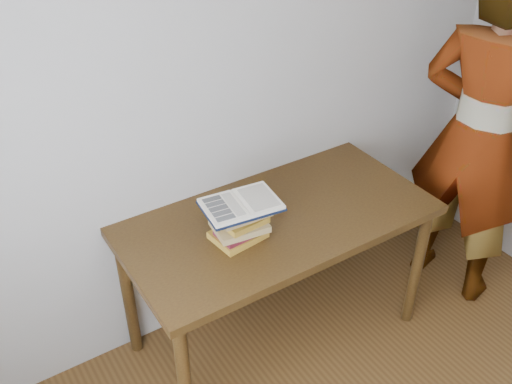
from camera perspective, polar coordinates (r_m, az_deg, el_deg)
desk at (r=2.76m, az=2.24°, el=-4.04°), size 1.49×0.75×0.80m
book_stack at (r=2.52m, az=-1.58°, el=-2.95°), size 0.26×0.21×0.18m
open_book at (r=2.46m, az=-1.50°, el=-1.25°), size 0.35×0.27×0.03m
reader at (r=3.21m, az=21.32°, el=4.95°), size 0.62×0.80×1.93m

